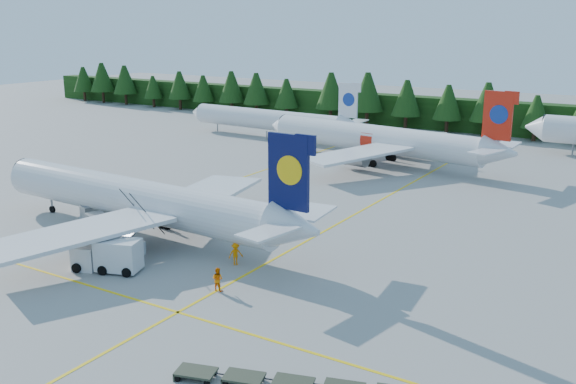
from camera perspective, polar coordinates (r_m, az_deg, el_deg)
The scene contains 14 objects.
ground at distance 54.05m, azimuth -10.35°, elevation -6.72°, with size 320.00×320.00×0.00m, color gray.
taxi_stripe_a at distance 77.16m, azimuth -8.18°, elevation -0.10°, with size 0.25×120.00×0.01m, color yellow.
taxi_stripe_b at distance 66.50m, azimuth 5.19°, elevation -2.42°, with size 0.25×120.00×0.01m, color yellow.
taxi_stripe_cross at distance 50.14m, azimuth -14.98°, elevation -8.74°, with size 80.00×0.25×0.01m, color yellow.
treeline_hedge at distance 124.87m, azimuth 15.73°, elevation 6.56°, with size 220.00×4.00×6.00m, color black.
airliner_navy at distance 63.19m, azimuth -14.07°, elevation -0.51°, with size 39.09×32.13×11.36m.
airliner_red at distance 93.99m, azimuth 7.26°, elevation 4.75°, with size 39.40×32.20×11.51m.
airliner_far_left at distance 114.33m, azimuth -2.33°, elevation 6.52°, with size 35.82×5.48×10.41m.
airstairs at distance 59.06m, azimuth -14.30°, elevation -4.15°, with size 5.13×6.97×4.15m.
service_truck at distance 54.39m, azimuth -15.79°, elevation -5.42°, with size 5.91×3.74×2.68m.
dolly_train at distance 36.85m, azimuth 0.46°, elevation -16.53°, with size 13.09×5.95×0.13m.
uld_pair at distance 65.02m, azimuth -16.90°, elevation -2.29°, with size 5.48×4.21×1.83m.
crew_b at distance 49.00m, azimuth -6.28°, elevation -7.71°, with size 0.89×0.70×1.84m, color orange.
crew_c at distance 53.86m, azimuth -4.68°, elevation -5.51°, with size 0.79×0.54×1.92m, color orange.
Camera 1 is at (34.29, -36.93, 19.53)m, focal length 40.00 mm.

